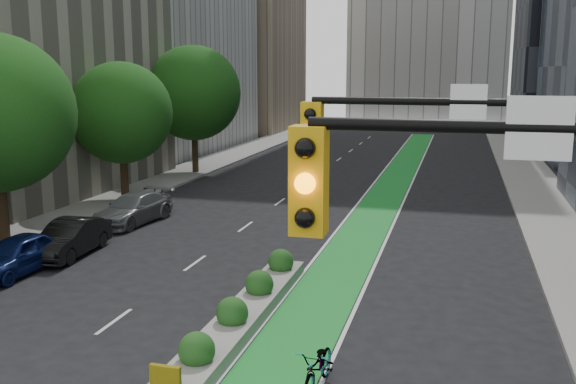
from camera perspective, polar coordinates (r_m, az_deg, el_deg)
The scene contains 12 objects.
sidewalk_left at distance 40.30m, azimuth -13.16°, elevation 0.21°, with size 3.60×90.00×0.15m, color gray.
sidewalk_right at distance 35.93m, azimuth 22.28°, elevation -1.59°, with size 3.60×90.00×0.15m, color gray.
bike_lane_paint at distance 40.74m, azimuth 9.05°, elevation 0.38°, with size 2.20×70.00×0.01m, color #198E2D.
building_tan_far at distance 80.76m, azimuth -4.75°, elevation 14.83°, with size 14.00×16.00×26.00m, color tan.
tree_midfar at distance 36.72m, azimuth -14.59°, elevation 6.81°, with size 5.60×5.60×7.76m.
tree_far at distance 45.64m, azimuth -8.40°, elevation 8.69°, with size 6.60×6.60×9.00m.
signal_right at distance 10.76m, azimuth 23.20°, elevation -3.45°, with size 5.82×0.51×7.20m.
median_planter at distance 19.19m, azimuth -3.90°, elevation -10.34°, with size 1.20×10.26×1.10m.
bicycle at distance 15.27m, azimuth 2.74°, elevation -15.33°, with size 0.75×2.15×1.13m, color gray.
parked_car_left_near at distance 25.30m, azimuth -22.97°, elevation -5.15°, with size 1.67×4.16×1.42m, color #0D194E.
parked_car_left_mid at distance 26.94m, azimuth -18.82°, elevation -3.91°, with size 1.51×4.34×1.43m, color black.
parked_car_left_far at distance 31.79m, azimuth -13.59°, elevation -1.44°, with size 1.98×4.88×1.42m, color slate.
Camera 1 is at (7.07, -9.88, 7.29)m, focal length 40.00 mm.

